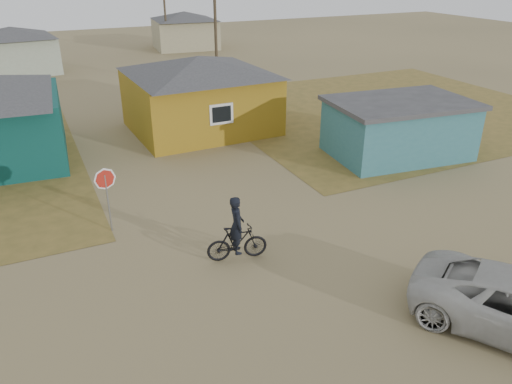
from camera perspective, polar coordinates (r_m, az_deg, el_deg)
ground at (r=14.79m, az=2.88°, el=-9.49°), size 120.00×120.00×0.00m
grass_ne at (r=32.01m, az=14.48°, el=9.17°), size 20.00×18.00×0.00m
house_yellow at (r=26.83m, az=-6.41°, el=11.21°), size 7.72×6.76×3.90m
shed_turquoise at (r=24.09m, az=15.97°, el=7.07°), size 6.71×4.93×2.60m
house_pale_west at (r=45.17m, az=-25.92°, el=14.43°), size 7.04×6.15×3.60m
house_beige_east at (r=53.50m, az=-8.10°, el=17.91°), size 6.95×6.05×3.60m
utility_pole_near at (r=35.19m, az=-4.65°, el=18.13°), size 1.40×0.20×8.00m
utility_pole_far at (r=50.66m, az=-10.39°, el=19.96°), size 1.40×0.20×8.00m
stop_sign at (r=16.99m, az=-16.79°, el=0.77°), size 0.74×0.18×2.29m
cyclist at (r=15.14m, az=-2.19°, el=-5.16°), size 1.93×0.89×2.11m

